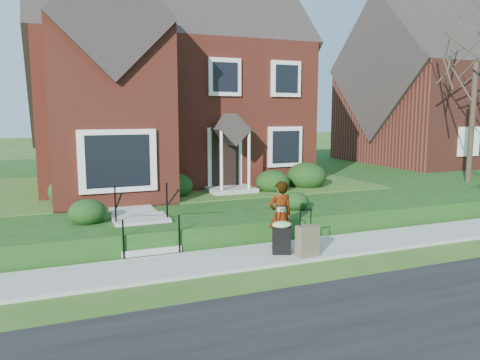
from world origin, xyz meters
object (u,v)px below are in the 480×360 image
suitcase_black (282,235)px  suitcase_olive (307,241)px  front_steps (144,229)px  woman (280,215)px

suitcase_black → suitcase_olive: (0.47, -0.38, -0.08)m
front_steps → woman: size_ratio=1.21×
woman → suitcase_black: woman is taller
suitcase_olive → front_steps: bearing=138.3°
woman → suitcase_black: (-0.17, -0.42, -0.39)m
woman → suitcase_olive: bearing=113.7°
front_steps → suitcase_black: size_ratio=1.77×
front_steps → suitcase_olive: size_ratio=1.86×
front_steps → suitcase_olive: 4.09m
woman → front_steps: bearing=-24.7°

